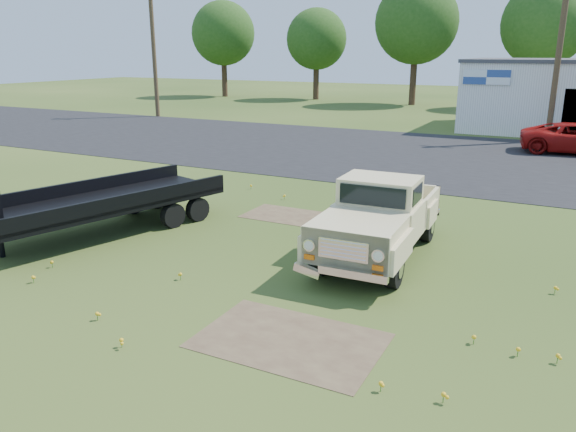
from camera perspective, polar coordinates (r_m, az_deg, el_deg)
The scene contains 12 objects.
ground at distance 12.52m, azimuth 0.28°, elevation -5.09°, with size 140.00×140.00×0.00m, color #284315.
asphalt_lot at distance 26.34m, azimuth 15.27°, elevation 5.81°, with size 90.00×14.00×0.02m, color black.
dirt_patch_a at distance 9.48m, azimuth 0.16°, elevation -12.54°, with size 3.00×2.00×0.01m, color brown.
dirt_patch_b at distance 16.33m, azimuth -0.43°, elevation 0.10°, with size 2.20×1.60×0.01m, color brown.
utility_pole_west at distance 42.34m, azimuth -13.48°, elevation 16.01°, with size 1.60×0.30×9.00m.
utility_pole_mid at distance 32.42m, azimuth 25.84°, elevation 14.88°, with size 1.60×0.30×9.00m.
treeline_a at distance 60.40m, azimuth -6.61°, elevation 17.95°, with size 6.40×6.40×9.52m.
treeline_b at distance 56.42m, azimuth 2.92°, elevation 17.50°, with size 5.76×5.76×8.57m.
treeline_c at distance 51.68m, azimuth 12.93°, elevation 18.64°, with size 7.04×7.04×10.47m.
treeline_d at distance 51.04m, azimuth 24.64°, elevation 17.29°, with size 6.72×6.72×10.00m.
vintage_pickup_truck at distance 12.97m, azimuth 9.23°, elevation -0.12°, with size 2.02×5.20×1.89m, color beige, non-canonical shape.
flatbed_trailer at distance 15.37m, azimuth -18.35°, elevation 1.83°, with size 2.30×6.90×1.88m, color black, non-canonical shape.
Camera 1 is at (5.26, -10.39, 4.59)m, focal length 35.00 mm.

